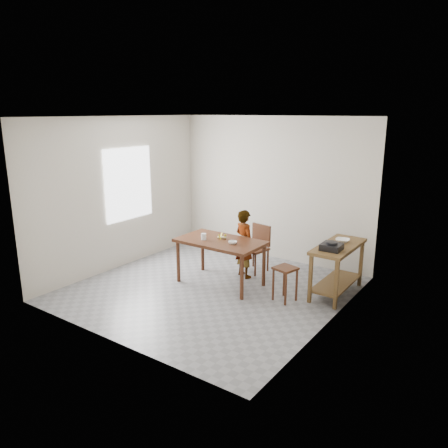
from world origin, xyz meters
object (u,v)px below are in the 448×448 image
Objects in this scene: prep_counter at (337,270)px; child at (244,244)px; dining_table at (221,262)px; dining_chair at (254,249)px; stool at (285,284)px.

prep_counter is 1.02× the size of child.
dining_chair is at bearing 79.28° from dining_table.
stool is (1.18, 0.01, -0.11)m from dining_table.
prep_counter reaches higher than dining_table.
dining_chair is (0.01, 0.32, -0.18)m from child.
stool is at bearing -28.41° from dining_chair.
dining_chair is at bearing 141.89° from stool.
child is at bearing -172.77° from prep_counter.
child reaches higher than prep_counter.
prep_counter is 1.45× the size of dining_chair.
child reaches higher than dining_table.
prep_counter is at bearing -151.68° from child.
dining_table is at bearing -157.85° from prep_counter.
child is 1.19m from stool.
child is at bearing -82.13° from dining_chair.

